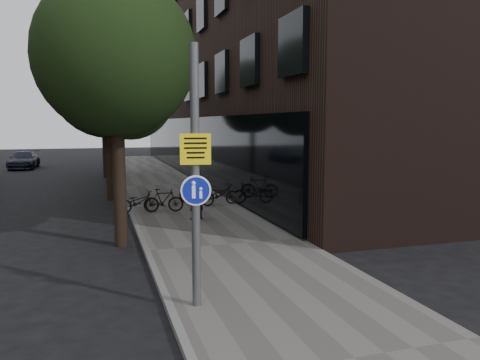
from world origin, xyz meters
name	(u,v)px	position (x,y,z in m)	size (l,w,h in m)	color
ground	(260,289)	(0.00, 0.00, 0.00)	(120.00, 120.00, 0.00)	black
sidewalk	(185,206)	(0.25, 10.00, 0.06)	(4.50, 60.00, 0.12)	#63605B
curb_edge	(129,209)	(-2.00, 10.00, 0.07)	(0.15, 60.00, 0.13)	slate
building_right_dark_brick	(270,42)	(8.50, 22.00, 9.00)	(12.00, 40.00, 18.00)	black
street_tree_near	(118,63)	(-2.53, 4.64, 5.11)	(4.40, 4.40, 7.50)	black
street_tree_mid	(109,86)	(-2.53, 13.14, 5.11)	(5.00, 5.00, 7.80)	black
street_tree_far	(105,97)	(-2.53, 22.14, 5.11)	(5.00, 5.00, 7.80)	black
signpost	(195,177)	(-1.51, -0.72, 2.52)	(0.55, 0.16, 4.75)	#595B5E
pedestrian	(196,194)	(0.09, 6.97, 1.01)	(0.65, 0.43, 1.78)	black
parked_bike_facade_near	(220,194)	(1.62, 9.50, 0.56)	(0.59, 1.69, 0.89)	black
parked_bike_facade_far	(196,190)	(0.89, 10.71, 0.63)	(0.48, 1.69, 1.02)	black
parked_bike_curb_near	(138,202)	(-1.74, 8.77, 0.54)	(0.55, 1.58, 0.83)	black
parked_bike_curb_far	(163,200)	(-0.81, 8.64, 0.57)	(0.42, 1.49, 0.90)	black
parked_car_far	(24,160)	(-8.50, 30.33, 0.67)	(1.87, 4.59, 1.33)	#1C2232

